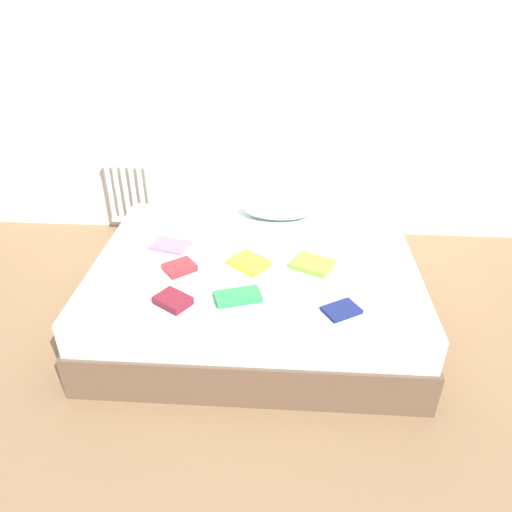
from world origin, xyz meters
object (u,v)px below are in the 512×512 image
object	(u,v)px
pillow	(279,208)
textbook_red	(180,267)
textbook_yellow	(249,263)
radiator	(130,193)
textbook_navy	(341,310)
textbook_green	(238,296)
textbook_maroon	(173,300)
textbook_pink	(171,245)
textbook_lime	(313,264)
bed	(256,291)

from	to	relation	value
pillow	textbook_red	distance (m)	0.94
pillow	textbook_yellow	world-z (taller)	pillow
radiator	textbook_yellow	distance (m)	1.74
textbook_red	textbook_navy	distance (m)	0.98
textbook_yellow	textbook_green	world-z (taller)	textbook_yellow
radiator	textbook_green	distance (m)	1.98
textbook_green	textbook_maroon	bearing A→B (deg)	173.13
textbook_navy	textbook_maroon	world-z (taller)	textbook_maroon
radiator	textbook_navy	world-z (taller)	radiator
radiator	textbook_pink	distance (m)	1.27
pillow	textbook_navy	distance (m)	1.14
pillow	textbook_green	distance (m)	1.02
textbook_yellow	textbook_maroon	xyz separation A→B (m)	(-0.38, -0.40, 0.00)
radiator	textbook_lime	size ratio (longest dim) A/B	2.40
pillow	textbook_maroon	bearing A→B (deg)	-116.81
textbook_green	textbook_maroon	xyz separation A→B (m)	(-0.34, -0.07, 0.01)
textbook_yellow	bed	bearing A→B (deg)	110.49
textbook_red	bed	bearing A→B (deg)	-16.41
radiator	textbook_red	bearing A→B (deg)	-61.97
textbook_pink	textbook_yellow	bearing A→B (deg)	-4.93
textbook_red	textbook_lime	world-z (taller)	textbook_red
bed	textbook_lime	size ratio (longest dim) A/B	8.67
bed	textbook_navy	world-z (taller)	textbook_navy
pillow	textbook_yellow	bearing A→B (deg)	-103.76
textbook_lime	textbook_green	xyz separation A→B (m)	(-0.42, -0.35, -0.00)
textbook_red	textbook_lime	bearing A→B (deg)	-31.42
textbook_red	pillow	bearing A→B (deg)	14.20
pillow	textbook_navy	xyz separation A→B (m)	(0.35, -1.08, -0.06)
radiator	textbook_navy	bearing A→B (deg)	-45.99
bed	textbook_maroon	distance (m)	0.71
textbook_lime	textbook_maroon	distance (m)	0.87
textbook_yellow	textbook_green	distance (m)	0.34
textbook_red	textbook_pink	size ratio (longest dim) A/B	0.75
bed	textbook_pink	bearing A→B (deg)	170.20
bed	textbook_red	world-z (taller)	textbook_red
radiator	textbook_maroon	bearing A→B (deg)	-65.88
pillow	textbook_lime	bearing A→B (deg)	-71.30
textbook_lime	textbook_navy	size ratio (longest dim) A/B	1.26
textbook_lime	textbook_yellow	xyz separation A→B (m)	(-0.38, -0.02, 0.01)
pillow	textbook_red	world-z (taller)	pillow
textbook_pink	textbook_green	world-z (taller)	textbook_green
textbook_red	textbook_pink	distance (m)	0.29
bed	textbook_lime	xyz separation A→B (m)	(0.35, -0.08, 0.27)
pillow	textbook_pink	bearing A→B (deg)	-145.64
radiator	textbook_maroon	world-z (taller)	radiator
textbook_pink	pillow	bearing A→B (deg)	49.92
pillow	textbook_lime	xyz separation A→B (m)	(0.22, -0.65, -0.06)
textbook_green	textbook_lime	bearing A→B (deg)	21.67
textbook_lime	textbook_navy	distance (m)	0.45
radiator	textbook_pink	world-z (taller)	radiator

